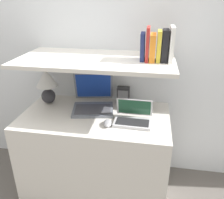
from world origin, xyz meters
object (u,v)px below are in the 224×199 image
laptop_small (133,118)px  book_black (165,46)px  table_lamp (47,83)px  laptop_large (93,101)px  book_yellow (159,46)px  book_orange (153,47)px  book_navy (143,47)px  book_white (171,44)px  router_box (123,95)px  computer_mouse (108,123)px  book_red (148,44)px

laptop_small → book_black: book_black is taller
table_lamp → laptop_large: bearing=-4.3°
book_black → table_lamp: bearing=175.0°
table_lamp → book_yellow: (0.90, -0.08, 0.36)m
table_lamp → book_black: book_black is taller
book_yellow → book_orange: 0.04m
table_lamp → book_orange: book_orange is taller
book_navy → book_white: bearing=0.0°
table_lamp → book_navy: size_ratio=1.57×
laptop_large → router_box: laptop_large is taller
laptop_small → book_white: size_ratio=1.16×
computer_mouse → router_box: size_ratio=0.76×
table_lamp → book_red: 0.90m
router_box → book_white: size_ratio=0.62×
laptop_small → book_navy: bearing=74.8°
book_black → book_orange: (-0.08, 0.00, -0.02)m
book_white → table_lamp: bearing=175.2°
book_yellow → router_box: bearing=145.0°
router_box → table_lamp: bearing=-171.0°
table_lamp → book_orange: (0.86, -0.08, 0.34)m
book_orange → book_red: size_ratio=0.81×
table_lamp → book_orange: size_ratio=1.63×
table_lamp → computer_mouse: table_lamp is taller
laptop_large → laptop_small: laptop_large is taller
book_yellow → book_navy: bearing=180.0°
computer_mouse → book_yellow: book_yellow is taller
computer_mouse → book_black: (0.37, 0.21, 0.53)m
router_box → book_orange: 0.54m
book_red → book_black: bearing=0.0°
router_box → book_yellow: book_yellow is taller
laptop_small → book_yellow: book_yellow is taller
book_white → book_black: bearing=180.0°
laptop_large → book_navy: bearing=-7.7°
book_white → book_yellow: book_white is taller
computer_mouse → book_yellow: bearing=33.1°
table_lamp → book_red: (0.82, -0.08, 0.37)m
laptop_large → book_yellow: 0.69m
table_lamp → router_box: table_lamp is taller
book_black → book_red: (-0.12, 0.00, 0.01)m
laptop_small → book_orange: (0.11, 0.13, 0.49)m
laptop_large → laptop_small: (0.35, -0.19, -0.02)m
laptop_large → computer_mouse: bearing=-57.2°
laptop_small → book_orange: book_orange is taller
computer_mouse → book_white: size_ratio=0.48×
book_white → book_black: book_white is taller
table_lamp → book_yellow: size_ratio=1.44×
book_navy → laptop_large: bearing=172.3°
laptop_large → book_yellow: size_ratio=1.96×
book_black → router_box: bearing=148.8°
book_white → book_red: 0.16m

